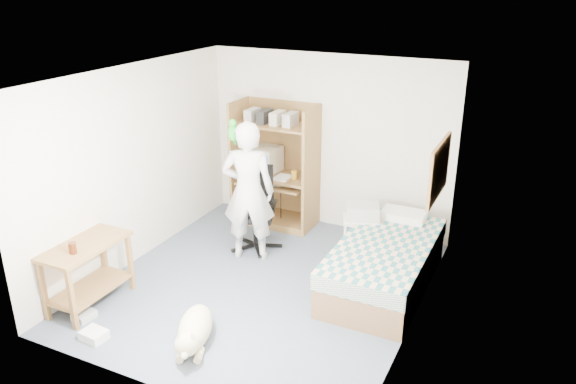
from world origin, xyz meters
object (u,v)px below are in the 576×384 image
object	(u,v)px
bed	(384,264)
side_desk	(87,265)
computer_hutch	(276,170)
person	(248,192)
printer_cart	(361,231)
office_chair	(256,219)
dog	(194,330)

from	to	relation	value
bed	side_desk	world-z (taller)	side_desk
computer_hutch	person	xyz separation A→B (m)	(0.19, -1.16, 0.10)
computer_hutch	person	distance (m)	1.18
bed	printer_cart	bearing A→B (deg)	130.70
bed	side_desk	distance (m)	3.39
office_chair	dog	size ratio (longest dim) A/B	1.14
bed	dog	distance (m)	2.38
bed	printer_cart	distance (m)	0.74
office_chair	dog	world-z (taller)	office_chair
computer_hutch	side_desk	xyz separation A→B (m)	(-0.85, -2.94, -0.33)
computer_hutch	dog	world-z (taller)	computer_hutch
dog	bed	bearing A→B (deg)	31.15
person	printer_cart	world-z (taller)	person
dog	side_desk	bearing A→B (deg)	152.43
bed	computer_hutch	bearing A→B (deg)	150.71
computer_hutch	bed	world-z (taller)	computer_hutch
bed	office_chair	distance (m)	1.90
side_desk	office_chair	world-z (taller)	office_chair
bed	dog	xyz separation A→B (m)	(-1.38, -1.93, -0.12)
office_chair	computer_hutch	bearing A→B (deg)	77.94
side_desk	person	distance (m)	2.10
person	printer_cart	distance (m)	1.55
office_chair	person	world-z (taller)	person
dog	printer_cart	xyz separation A→B (m)	(0.90, 2.49, 0.21)
computer_hutch	printer_cart	bearing A→B (deg)	-20.37
bed	office_chair	world-z (taller)	office_chair
side_desk	printer_cart	world-z (taller)	side_desk
person	computer_hutch	bearing A→B (deg)	-100.78
person	dog	xyz separation A→B (m)	(0.42, -1.89, -0.75)
dog	office_chair	bearing A→B (deg)	79.46
dog	printer_cart	size ratio (longest dim) A/B	1.68
person	dog	distance (m)	2.08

